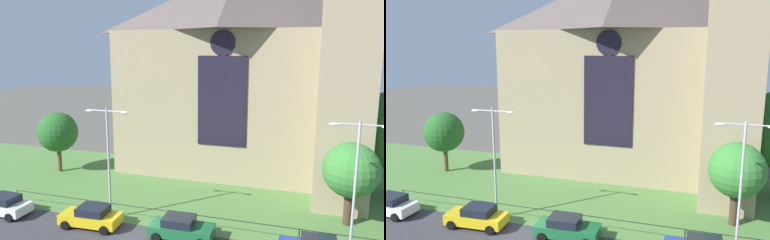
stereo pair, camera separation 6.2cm
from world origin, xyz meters
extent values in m
plane|color=#56544C|center=(0.00, 10.00, 0.00)|extent=(160.00, 160.00, 0.00)
cube|color=#517F3D|center=(0.00, 8.00, 0.00)|extent=(120.00, 20.00, 0.01)
cube|color=tan|center=(2.62, 17.84, 7.00)|extent=(22.00, 12.00, 14.00)
pyramid|color=#594C47|center=(2.62, 17.84, 17.00)|extent=(22.00, 12.00, 6.00)
cube|color=black|center=(2.62, 11.79, 7.70)|extent=(4.40, 0.16, 8.00)
cylinder|color=black|center=(2.62, 11.79, 12.80)|extent=(2.20, 0.15, 2.20)
cube|color=tan|center=(12.62, 9.84, 9.00)|extent=(4.00, 4.00, 18.00)
cylinder|color=black|center=(2.62, 2.50, 1.10)|extent=(29.20, 0.05, 0.05)
cylinder|color=black|center=(-11.98, 2.50, 0.55)|extent=(0.07, 0.07, 1.10)
cylinder|color=black|center=(-4.68, 2.50, 0.55)|extent=(0.06, 0.07, 1.10)
cylinder|color=black|center=(2.62, 2.50, 0.55)|extent=(0.07, 0.07, 1.10)
cylinder|color=black|center=(9.92, 2.50, 0.55)|extent=(0.07, 0.07, 1.10)
cylinder|color=brown|center=(-13.89, 10.51, 1.30)|extent=(0.42, 0.42, 2.59)
sphere|color=#235B23|center=(-13.89, 10.51, 4.08)|extent=(3.98, 3.98, 3.98)
cylinder|color=#423021|center=(13.08, 6.57, 1.30)|extent=(0.61, 0.61, 2.60)
sphere|color=#387F33|center=(13.08, 6.57, 4.05)|extent=(3.87, 3.87, 3.87)
cylinder|color=#B2B2B7|center=(-3.45, 2.40, 4.11)|extent=(0.16, 0.16, 8.22)
cylinder|color=#B2B2B7|center=(-4.15, 2.40, 8.02)|extent=(1.40, 0.10, 0.10)
cylinder|color=#B2B2B7|center=(-2.75, 2.40, 8.02)|extent=(1.40, 0.10, 0.10)
ellipsoid|color=white|center=(-4.85, 2.40, 7.97)|extent=(0.57, 0.26, 0.20)
ellipsoid|color=white|center=(-2.05, 2.40, 7.97)|extent=(0.57, 0.26, 0.20)
cylinder|color=#B2B2B7|center=(12.91, 2.40, 4.12)|extent=(0.16, 0.16, 8.24)
cylinder|color=#B2B2B7|center=(12.21, 2.40, 8.04)|extent=(1.40, 0.10, 0.10)
cylinder|color=#B2B2B7|center=(13.61, 2.40, 8.04)|extent=(1.40, 0.10, 0.10)
ellipsoid|color=white|center=(11.51, 2.40, 7.99)|extent=(0.57, 0.26, 0.20)
cube|color=silver|center=(-11.56, 0.54, 0.61)|extent=(4.26, 1.94, 0.70)
cube|color=black|center=(-11.36, 0.53, 1.23)|extent=(2.05, 1.67, 0.55)
cylinder|color=black|center=(-10.13, -0.41, 0.32)|extent=(0.65, 0.24, 0.64)
cylinder|color=black|center=(-10.07, 1.39, 0.32)|extent=(0.65, 0.24, 0.64)
cube|color=gold|center=(-4.11, 0.78, 0.61)|extent=(4.28, 2.01, 0.70)
cube|color=black|center=(-3.91, 0.79, 1.23)|extent=(2.08, 1.70, 0.55)
cylinder|color=black|center=(-5.53, -0.19, 0.32)|extent=(0.65, 0.25, 0.64)
cylinder|color=black|center=(-5.62, 1.61, 0.32)|extent=(0.65, 0.25, 0.64)
cylinder|color=black|center=(-2.59, -0.04, 0.32)|extent=(0.65, 0.25, 0.64)
cylinder|color=black|center=(-2.68, 1.76, 0.32)|extent=(0.65, 0.25, 0.64)
cube|color=#196033|center=(2.55, 1.10, 0.61)|extent=(4.26, 1.94, 0.70)
cube|color=black|center=(2.35, 1.09, 1.23)|extent=(2.05, 1.67, 0.55)
cylinder|color=black|center=(3.99, 2.05, 0.32)|extent=(0.65, 0.24, 0.64)
cylinder|color=black|center=(1.05, 1.95, 0.32)|extent=(0.65, 0.24, 0.64)
cylinder|color=black|center=(1.11, 0.15, 0.32)|extent=(0.65, 0.24, 0.64)
camera|label=1|loc=(10.19, -20.65, 12.31)|focal=35.41mm
camera|label=2|loc=(10.25, -20.63, 12.31)|focal=35.41mm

